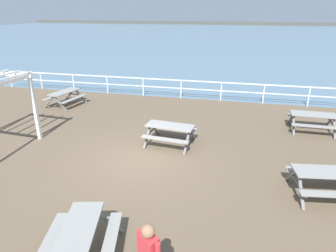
{
  "coord_description": "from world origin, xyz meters",
  "views": [
    {
      "loc": [
        3.03,
        -8.52,
        4.87
      ],
      "look_at": [
        0.72,
        1.34,
        0.8
      ],
      "focal_mm": 31.28,
      "sensor_mm": 36.0,
      "label": 1
    }
  ],
  "objects": [
    {
      "name": "ground_plane",
      "position": [
        0.0,
        0.0,
        -0.1
      ],
      "size": [
        30.0,
        24.0,
        0.2
      ],
      "primitive_type": "cube",
      "color": "brown"
    },
    {
      "name": "sea_band",
      "position": [
        0.0,
        52.75,
        0.0
      ],
      "size": [
        142.0,
        90.0,
        0.01
      ],
      "primitive_type": "cube",
      "color": "slate",
      "rests_on": "ground"
    },
    {
      "name": "distant_shoreline",
      "position": [
        0.0,
        95.75,
        0.0
      ],
      "size": [
        142.0,
        6.0,
        1.8
      ],
      "primitive_type": "cube",
      "color": "#4C4C47",
      "rests_on": "ground"
    },
    {
      "name": "picnic_table_far_left",
      "position": [
        6.35,
        4.13,
        0.58
      ],
      "size": [
        1.81,
        1.56,
        0.8
      ],
      "rotation": [
        0.0,
        0.0,
        -0.01
      ],
      "color": "gray",
      "rests_on": "ground"
    },
    {
      "name": "seaward_railing",
      "position": [
        -0.0,
        7.75,
        0.76
      ],
      "size": [
        23.07,
        0.07,
        1.08
      ],
      "color": "white",
      "rests_on": "ground"
    },
    {
      "name": "picnic_table_far_right",
      "position": [
        0.21,
        -4.41,
        0.58
      ],
      "size": [
        1.89,
        2.11,
        0.8
      ],
      "rotation": [
        0.0,
        0.0,
        1.81
      ],
      "color": "gray",
      "rests_on": "ground"
    },
    {
      "name": "picnic_table_near_left",
      "position": [
        -5.8,
        4.96,
        0.58
      ],
      "size": [
        1.83,
        2.06,
        0.8
      ],
      "rotation": [
        0.0,
        0.0,
        1.37
      ],
      "color": "gray",
      "rests_on": "ground"
    },
    {
      "name": "picnic_table_near_right",
      "position": [
        0.77,
        1.5,
        0.58
      ],
      "size": [
        1.94,
        1.7,
        0.8
      ],
      "rotation": [
        0.0,
        0.0,
        -0.1
      ],
      "color": "gray",
      "rests_on": "ground"
    },
    {
      "name": "picnic_table_mid_centre",
      "position": [
        5.7,
        -0.81,
        0.58
      ],
      "size": [
        2.0,
        1.77,
        0.8
      ],
      "rotation": [
        0.0,
        0.0,
        0.15
      ],
      "color": "gray",
      "rests_on": "ground"
    }
  ]
}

